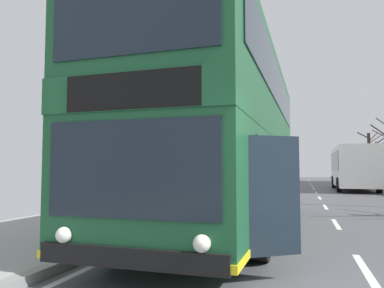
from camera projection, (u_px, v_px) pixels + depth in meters
The scene contains 3 objects.
double_decker_bus_main at pixel (229, 138), 9.77m from camera, with size 3.23×11.40×4.40m.
background_bus_far_lane at pixel (353, 167), 26.65m from camera, with size 2.78×9.69×3.01m.
bare_tree_far_01 at pixel (370, 155), 39.29m from camera, with size 2.95×2.20×5.36m.
Camera 1 is at (-0.87, -3.50, 1.47)m, focal length 35.02 mm.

